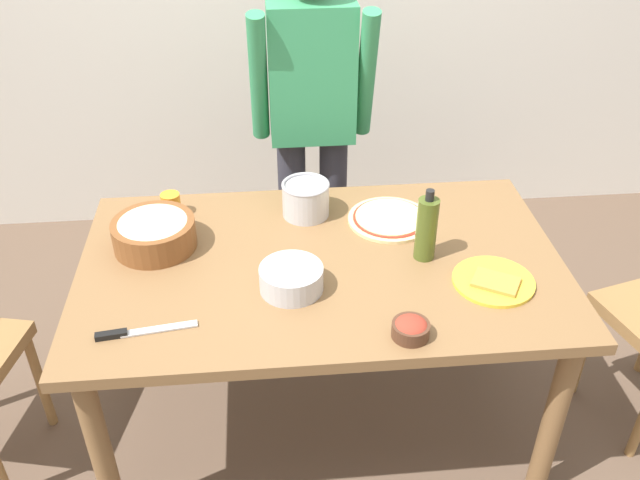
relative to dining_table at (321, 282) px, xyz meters
The scene contains 12 objects.
ground 0.67m from the dining_table, ahead, with size 8.00×8.00×0.00m, color brown.
dining_table is the anchor object (origin of this frame).
person_cook 0.80m from the dining_table, 87.47° to the left, with size 0.49×0.25×1.62m.
pizza_raw_on_board 0.36m from the dining_table, 39.47° to the left, with size 0.30×0.30×0.02m.
plate_with_slice 0.57m from the dining_table, 17.74° to the right, with size 0.26×0.26×0.02m.
popcorn_bowl 0.59m from the dining_table, 166.12° to the left, with size 0.28×0.28×0.11m.
mixing_bowl_steel 0.22m from the dining_table, 127.74° to the right, with size 0.20×0.20×0.08m.
small_sauce_bowl 0.46m from the dining_table, 60.41° to the right, with size 0.11×0.11×0.06m.
olive_oil_bottle 0.40m from the dining_table, ahead, with size 0.07×0.07×0.26m.
steel_pot 0.34m from the dining_table, 95.60° to the left, with size 0.17×0.17×0.13m.
cup_orange 0.63m from the dining_table, 146.73° to the left, with size 0.07×0.07×0.09m, color orange.
chef_knife 0.66m from the dining_table, 151.92° to the right, with size 0.29×0.06×0.02m.
Camera 1 is at (-0.17, -1.82, 2.10)m, focal length 38.29 mm.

